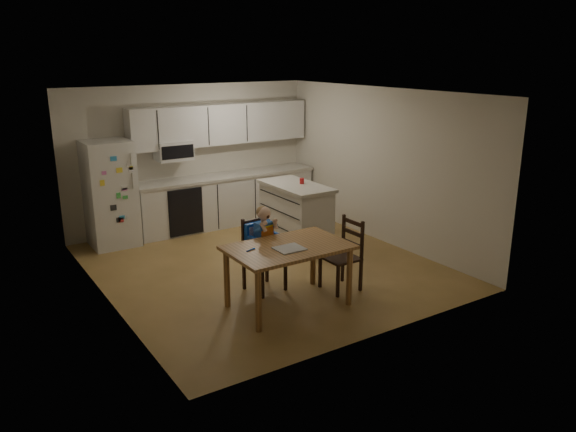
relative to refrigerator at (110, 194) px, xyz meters
The scene contains 10 objects.
room 2.31m from the refrigerator, 47.16° to the right, with size 4.52×5.01×2.51m.
refrigerator is the anchor object (origin of this frame).
kitchen_run 2.05m from the refrigerator, ahead, with size 3.37×0.62×2.15m.
kitchen_island 2.99m from the refrigerator, 31.01° to the right, with size 0.70×1.33×0.98m.
red_cup 3.07m from the refrigerator, 30.24° to the right, with size 0.07×0.07×0.09m, color red.
dining_table 3.66m from the refrigerator, 71.92° to the right, with size 1.46×0.94×0.78m.
napkin 3.74m from the refrigerator, 73.18° to the right, with size 0.33×0.29×0.01m, color silver.
toddler_spoon 3.43m from the refrigerator, 78.83° to the right, with size 0.02×0.02×0.12m, color blue.
chair_booster 3.07m from the refrigerator, 68.47° to the right, with size 0.48×0.48×1.14m.
chair_side 4.02m from the refrigerator, 58.72° to the right, with size 0.42×0.42×0.95m.
Camera 1 is at (-3.88, -6.67, 3.02)m, focal length 35.00 mm.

